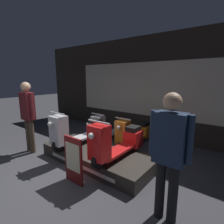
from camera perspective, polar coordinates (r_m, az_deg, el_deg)
ground_plane at (r=3.80m, az=-19.83°, el=-20.01°), size 30.00×30.00×0.00m
shop_wall_back at (r=5.88m, az=9.28°, el=7.92°), size 9.15×0.09×3.20m
display_platform at (r=4.19m, az=-4.80°, el=-13.98°), size 2.66×1.13×0.29m
scooter_display_left at (r=4.39m, az=-11.15°, el=-6.12°), size 0.48×1.60×0.89m
scooter_display_right at (r=3.61m, az=1.64°, el=-9.78°), size 0.48×1.60×0.89m
scooter_backrow_0 at (r=5.60m, az=-0.80°, el=-5.16°), size 0.48×1.60×0.89m
scooter_backrow_1 at (r=5.12m, az=6.97°, el=-6.85°), size 0.48×1.60×0.89m
person_left_browsing at (r=4.90m, az=-25.76°, el=-0.03°), size 0.54×0.24×1.82m
person_right_browsing at (r=2.40m, az=18.17°, el=-11.51°), size 0.55×0.23×1.76m
price_sign_board at (r=3.38m, az=-12.46°, el=-15.09°), size 0.45×0.04×0.88m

